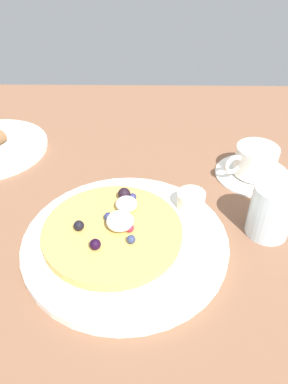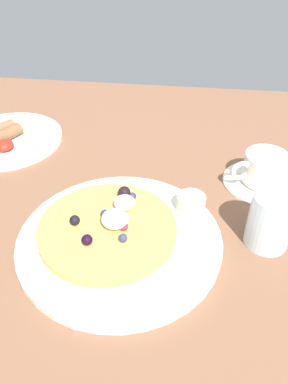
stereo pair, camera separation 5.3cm
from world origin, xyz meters
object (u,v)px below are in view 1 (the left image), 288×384
(coffee_saucer, at_px, (253,174))
(water_glass, at_px, (271,210))
(syrup_ramekin, at_px, (191,199))
(coffee_cup, at_px, (255,160))
(pancake_plate, at_px, (126,241))

(coffee_saucer, relative_size, water_glass, 1.62)
(syrup_ramekin, relative_size, coffee_cup, 0.45)
(pancake_plate, distance_m, coffee_saucer, 0.29)
(syrup_ramekin, height_order, coffee_saucer, syrup_ramekin)
(syrup_ramekin, bearing_deg, water_glass, -20.73)
(coffee_saucer, bearing_deg, coffee_cup, -156.51)
(coffee_saucer, bearing_deg, syrup_ramekin, -139.92)
(pancake_plate, relative_size, syrup_ramekin, 6.68)
(pancake_plate, bearing_deg, coffee_saucer, 38.38)
(coffee_cup, height_order, water_glass, water_glass)
(pancake_plate, xyz_separation_m, coffee_saucer, (0.23, 0.18, -0.00))
(syrup_ramekin, xyz_separation_m, coffee_saucer, (0.13, 0.11, -0.02))
(pancake_plate, xyz_separation_m, syrup_ramekin, (0.10, 0.07, 0.02))
(coffee_saucer, distance_m, water_glass, 0.15)
(water_glass, bearing_deg, pancake_plate, -171.81)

